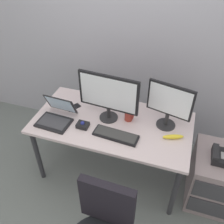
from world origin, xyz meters
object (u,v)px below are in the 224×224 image
object	(u,v)px
monitor_main	(108,95)
cell_phone	(73,107)
keyboard	(116,135)
coffee_mug	(129,115)
laptop	(56,116)
banana	(173,137)
monitor_side	(169,103)
trackball_mouse	(83,125)
file_cabinet	(212,178)
desk_phone	(221,156)

from	to	relation	value
monitor_main	cell_phone	xyz separation A→B (m)	(-0.39, 0.04, -0.27)
keyboard	coffee_mug	distance (m)	0.26
keyboard	laptop	xyz separation A→B (m)	(-0.61, 0.04, 0.04)
coffee_mug	banana	bearing A→B (deg)	-15.53
monitor_side	trackball_mouse	distance (m)	0.82
trackball_mouse	cell_phone	bearing A→B (deg)	131.16
laptop	banana	xyz separation A→B (m)	(1.10, 0.10, -0.03)
file_cabinet	trackball_mouse	bearing A→B (deg)	-173.78
file_cabinet	keyboard	xyz separation A→B (m)	(-0.93, -0.16, 0.44)
keyboard	cell_phone	bearing A→B (deg)	154.28
file_cabinet	monitor_side	world-z (taller)	monitor_side
file_cabinet	trackball_mouse	xyz separation A→B (m)	(-1.27, -0.14, 0.45)
coffee_mug	cell_phone	xyz separation A→B (m)	(-0.59, 0.00, -0.05)
monitor_side	banana	xyz separation A→B (m)	(0.09, -0.15, -0.24)
monitor_main	banana	xyz separation A→B (m)	(0.64, -0.09, -0.26)
desk_phone	coffee_mug	xyz separation A→B (m)	(-0.87, 0.11, 0.15)
keyboard	coffee_mug	world-z (taller)	coffee_mug
coffee_mug	cell_phone	size ratio (longest dim) A/B	0.75
file_cabinet	monitor_main	world-z (taller)	monitor_main
monitor_side	keyboard	bearing A→B (deg)	-144.53
desk_phone	laptop	size ratio (longest dim) A/B	0.61
desk_phone	banana	distance (m)	0.45
monitor_main	laptop	xyz separation A→B (m)	(-0.47, -0.18, -0.22)
monitor_main	laptop	bearing A→B (deg)	-158.48
file_cabinet	cell_phone	xyz separation A→B (m)	(-1.47, 0.10, 0.44)
file_cabinet	coffee_mug	bearing A→B (deg)	173.96
monitor_main	keyboard	xyz separation A→B (m)	(0.14, -0.22, -0.26)
monitor_side	cell_phone	distance (m)	0.97
coffee_mug	file_cabinet	bearing A→B (deg)	-6.04
desk_phone	laptop	distance (m)	1.55
monitor_main	monitor_side	bearing A→B (deg)	6.99
laptop	cell_phone	bearing A→B (deg)	72.21
monitor_main	monitor_side	size ratio (longest dim) A/B	1.29
monitor_side	file_cabinet	bearing A→B (deg)	-13.31
monitor_main	cell_phone	distance (m)	0.48
desk_phone	keyboard	size ratio (longest dim) A/B	0.48
laptop	cell_phone	xyz separation A→B (m)	(0.07, 0.22, -0.05)
trackball_mouse	monitor_main	bearing A→B (deg)	46.21
cell_phone	monitor_side	bearing A→B (deg)	33.95
desk_phone	coffee_mug	world-z (taller)	coffee_mug
monitor_main	banana	size ratio (longest dim) A/B	3.05
monitor_main	desk_phone	bearing A→B (deg)	-4.02
file_cabinet	monitor_main	xyz separation A→B (m)	(-1.08, 0.06, 0.71)
trackball_mouse	coffee_mug	world-z (taller)	coffee_mug
file_cabinet	desk_phone	bearing A→B (deg)	-116.78
cell_phone	banana	size ratio (longest dim) A/B	0.75
desk_phone	cell_phone	world-z (taller)	cell_phone
desk_phone	file_cabinet	bearing A→B (deg)	63.22
laptop	cell_phone	size ratio (longest dim) A/B	2.31
desk_phone	laptop	world-z (taller)	laptop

